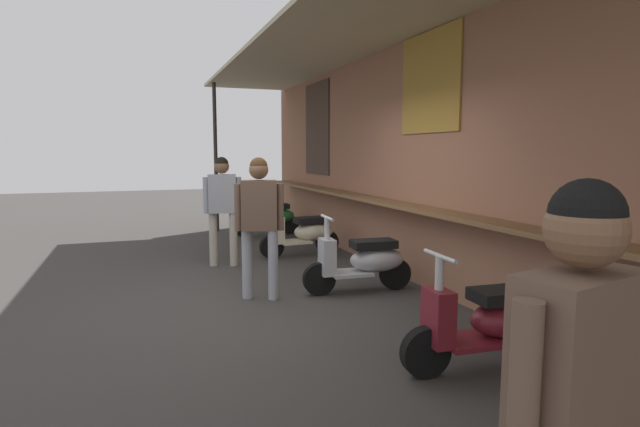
# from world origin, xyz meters

# --- Properties ---
(ground_plane) EXTENTS (37.28, 37.28, 0.00)m
(ground_plane) POSITION_xyz_m (0.00, 0.00, 0.00)
(ground_plane) COLOR #383533
(market_stall_facade) EXTENTS (13.31, 2.14, 3.48)m
(market_stall_facade) POSITION_xyz_m (0.00, 1.90, 1.90)
(market_stall_facade) COLOR #8C5B44
(market_stall_facade) RESTS_ON ground_plane
(scooter_green) EXTENTS (0.46, 1.40, 0.97)m
(scooter_green) POSITION_xyz_m (-4.69, 1.08, 0.39)
(scooter_green) COLOR #237533
(scooter_green) RESTS_ON ground_plane
(scooter_cream) EXTENTS (0.49, 1.40, 0.97)m
(scooter_cream) POSITION_xyz_m (-2.40, 1.08, 0.39)
(scooter_cream) COLOR beige
(scooter_cream) RESTS_ON ground_plane
(scooter_silver) EXTENTS (0.50, 1.40, 0.97)m
(scooter_silver) POSITION_xyz_m (-0.05, 1.08, 0.39)
(scooter_silver) COLOR #B2B5BA
(scooter_silver) RESTS_ON ground_plane
(scooter_maroon) EXTENTS (0.49, 1.40, 0.97)m
(scooter_maroon) POSITION_xyz_m (2.34, 1.08, 0.39)
(scooter_maroon) COLOR maroon
(scooter_maroon) RESTS_ON ground_plane
(shopper_with_handbag) EXTENTS (0.32, 0.67, 1.66)m
(shopper_with_handbag) POSITION_xyz_m (-2.12, -0.31, 1.01)
(shopper_with_handbag) COLOR #ADA393
(shopper_with_handbag) RESTS_ON ground_plane
(shopper_browsing) EXTENTS (0.30, 0.56, 1.67)m
(shopper_browsing) POSITION_xyz_m (-0.21, -0.20, 1.03)
(shopper_browsing) COLOR #999EA8
(shopper_browsing) RESTS_ON ground_plane
(shopper_passing) EXTENTS (0.29, 0.56, 1.67)m
(shopper_passing) POSITION_xyz_m (4.48, -0.39, 1.03)
(shopper_passing) COLOR slate
(shopper_passing) RESTS_ON ground_plane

